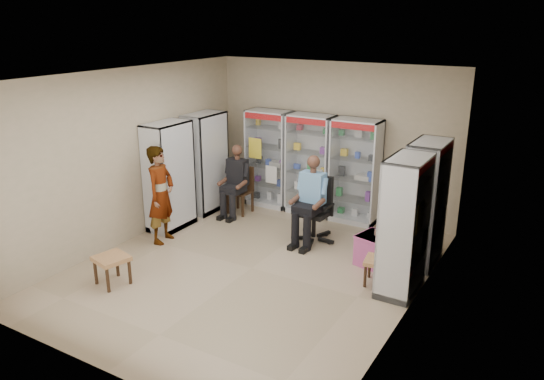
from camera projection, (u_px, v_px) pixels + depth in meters
The scene contains 18 objects.
floor at pixel (252, 268), 8.40m from camera, with size 6.00×6.00×0.00m, color tan.
room_shell at pixel (250, 147), 7.78m from camera, with size 5.02×6.02×3.01m.
cabinet_back_left at pixel (269, 159), 10.95m from camera, with size 0.90×0.50×2.00m, color #B0B3B7.
cabinet_back_mid at pixel (310, 165), 10.49m from camera, with size 0.90×0.50×2.00m, color #9EA1A5.
cabinet_back_right at pixel (355, 172), 10.03m from camera, with size 0.90×0.50×2.00m, color #B9BAC1.
cabinet_right_far at pixel (425, 203), 8.32m from camera, with size 0.50×0.90×2.00m, color silver.
cabinet_right_near at pixel (404, 226), 7.42m from camera, with size 0.50×0.90×2.00m, color #A6A9AD.
cabinet_left_far at pixel (206, 163), 10.63m from camera, with size 0.50×0.90×2.00m, color #B2B4BA.
cabinet_left_near at pixel (169, 176), 9.73m from camera, with size 0.50×0.90×2.00m, color #BABCC2.
wooden_chair at pixel (240, 191), 10.63m from camera, with size 0.42×0.42×0.94m, color #311A13.
seated_customer at pixel (238, 182), 10.53m from camera, with size 0.44×0.60×1.34m, color black, non-canonical shape.
office_chair at pixel (314, 210), 9.28m from camera, with size 0.63×0.63×1.16m, color black.
seated_shopkeeper at pixel (313, 202), 9.19m from camera, with size 0.48×0.67×1.47m, color #72AFE3, non-canonical shape.
pink_trunk at pixel (376, 250), 8.44m from camera, with size 0.52×0.50×0.50m, color #A24086.
tea_glass at pixel (376, 232), 8.38m from camera, with size 0.07×0.07×0.09m, color #521207.
woven_stool_a at pixel (378, 272), 7.84m from camera, with size 0.40×0.40×0.40m, color #B37C4B.
woven_stool_b at pixel (112, 270), 7.84m from camera, with size 0.45×0.45×0.45m, color #9F6E43.
standing_man at pixel (161, 195), 9.16m from camera, with size 0.63×0.41×1.72m, color gray.
Camera 1 is at (4.13, -6.38, 3.80)m, focal length 35.00 mm.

